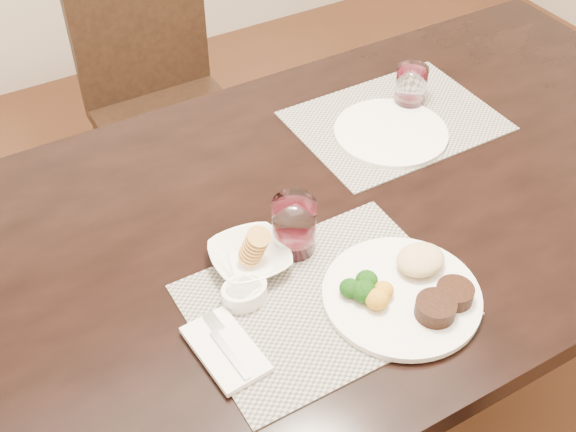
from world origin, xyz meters
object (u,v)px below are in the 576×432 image
chair_far (160,92)px  cracker_bowl (250,257)px  dinner_plate (409,290)px  steak_knife (437,295)px  far_plate (391,132)px  wine_glass_near (294,228)px

chair_far → cracker_bowl: 1.05m
dinner_plate → steak_knife: dinner_plate is taller
chair_far → far_plate: (0.27, -0.80, 0.26)m
steak_knife → wine_glass_near: bearing=146.5°
chair_far → dinner_plate: (0.01, -1.21, 0.27)m
steak_knife → far_plate: bearing=86.3°
chair_far → steak_knife: size_ratio=4.20×
chair_far → steak_knife: bearing=-87.6°
steak_knife → far_plate: size_ratio=0.82×
steak_knife → cracker_bowl: (-0.25, 0.24, 0.02)m
dinner_plate → wine_glass_near: wine_glass_near is taller
chair_far → dinner_plate: size_ratio=3.17×
dinner_plate → cracker_bowl: cracker_bowl is taller
steak_knife → cracker_bowl: size_ratio=1.35×
chair_far → wine_glass_near: chair_far is taller
steak_knife → cracker_bowl: bearing=159.2°
far_plate → chair_far: bearing=108.5°
steak_knife → wine_glass_near: 0.29m
cracker_bowl → far_plate: (0.47, 0.20, -0.01)m
steak_knife → far_plate: 0.49m
dinner_plate → far_plate: 0.48m
cracker_bowl → wine_glass_near: size_ratio=1.39×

